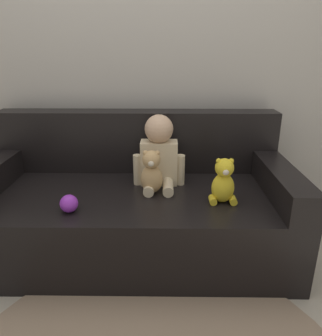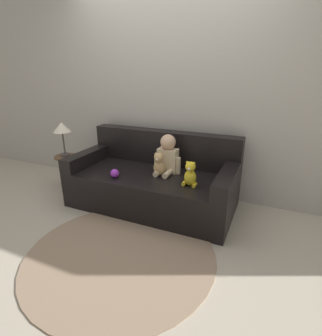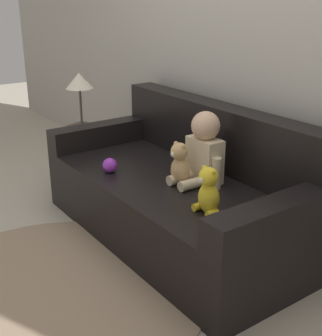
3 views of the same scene
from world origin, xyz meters
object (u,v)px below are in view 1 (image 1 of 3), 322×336
(plush_toy_side, at_px, (223,182))
(person_baby, at_px, (159,154))
(couch, at_px, (135,204))
(toy_ball, at_px, (69,204))
(teddy_bear_brown, at_px, (152,172))

(plush_toy_side, bearing_deg, person_baby, 143.77)
(couch, distance_m, toy_ball, 0.49)
(couch, relative_size, plush_toy_side, 7.29)
(person_baby, bearing_deg, couch, -165.71)
(person_baby, distance_m, plush_toy_side, 0.45)
(person_baby, distance_m, teddy_bear_brown, 0.16)
(teddy_bear_brown, bearing_deg, couch, 136.91)
(person_baby, xyz_separation_m, teddy_bear_brown, (-0.04, -0.14, -0.07))
(couch, height_order, teddy_bear_brown, couch)
(teddy_bear_brown, bearing_deg, plush_toy_side, -16.49)
(person_baby, height_order, toy_ball, person_baby)
(person_baby, distance_m, toy_ball, 0.62)
(teddy_bear_brown, bearing_deg, toy_ball, -149.99)
(toy_ball, bearing_deg, couch, 48.41)
(couch, xyz_separation_m, toy_ball, (-0.31, -0.35, 0.17))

